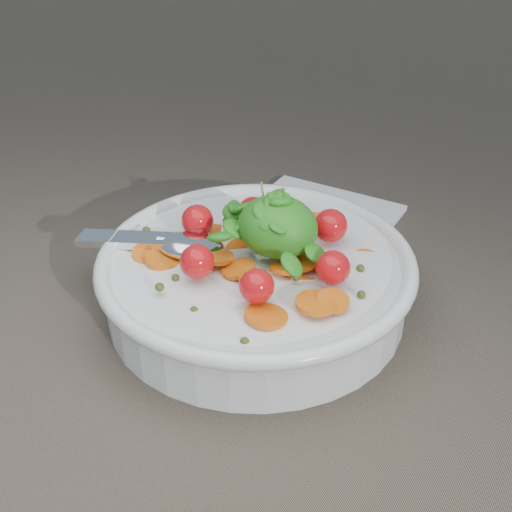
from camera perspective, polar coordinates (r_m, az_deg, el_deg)
The scene contains 3 objects.
ground at distance 0.65m, azimuth -3.51°, elevation -5.04°, with size 6.00×6.00×0.00m, color #6F614F.
bowl at distance 0.64m, azimuth 0.03°, elevation -1.81°, with size 0.34×0.31×0.13m.
napkin at distance 0.82m, azimuth 5.51°, elevation 3.51°, with size 0.18×0.16×0.01m, color white.
Camera 1 is at (0.30, -0.42, 0.40)m, focal length 45.00 mm.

